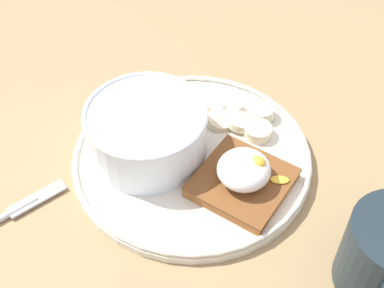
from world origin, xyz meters
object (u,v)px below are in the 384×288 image
(banana_slice_inner, at_px, (262,113))
(banana_slice_right, at_px, (241,122))
(banana_slice_front, at_px, (213,103))
(banana_slice_back, at_px, (235,108))
(toast_slice, at_px, (242,182))
(banana_slice_outer, at_px, (258,131))
(oatmeal_bowl, at_px, (147,131))
(banana_slice_left, at_px, (221,121))
(knife, at_px, (10,214))
(poached_egg, at_px, (245,169))

(banana_slice_inner, bearing_deg, banana_slice_right, -25.75)
(banana_slice_front, xyz_separation_m, banana_slice_back, (-0.01, 0.03, -0.00))
(toast_slice, xyz_separation_m, banana_slice_outer, (-0.08, -0.02, -0.00))
(toast_slice, height_order, banana_slice_back, toast_slice)
(oatmeal_bowl, xyz_separation_m, banana_slice_left, (-0.09, 0.05, -0.03))
(knife, bearing_deg, oatmeal_bowl, 154.68)
(banana_slice_front, distance_m, knife, 0.29)
(poached_egg, relative_size, banana_slice_outer, 2.21)
(banana_slice_back, relative_size, banana_slice_outer, 0.92)
(knife, bearing_deg, banana_slice_outer, 145.57)
(banana_slice_outer, height_order, knife, banana_slice_outer)
(poached_egg, xyz_separation_m, banana_slice_inner, (-0.11, -0.04, -0.02))
(banana_slice_outer, bearing_deg, toast_slice, 16.75)
(banana_slice_left, bearing_deg, banana_slice_inner, 138.83)
(oatmeal_bowl, height_order, banana_slice_front, oatmeal_bowl)
(oatmeal_bowl, distance_m, banana_slice_front, 0.11)
(toast_slice, bearing_deg, banana_slice_outer, -163.25)
(poached_egg, bearing_deg, oatmeal_bowl, -83.42)
(oatmeal_bowl, distance_m, knife, 0.18)
(poached_egg, xyz_separation_m, knife, (0.17, -0.20, -0.04))
(oatmeal_bowl, distance_m, banana_slice_outer, 0.14)
(banana_slice_right, bearing_deg, knife, -30.09)
(knife, bearing_deg, banana_slice_front, 159.13)
(banana_slice_left, bearing_deg, oatmeal_bowl, -31.05)
(banana_slice_back, xyz_separation_m, knife, (0.28, -0.13, -0.01))
(oatmeal_bowl, relative_size, banana_slice_front, 3.00)
(toast_slice, height_order, banana_slice_outer, same)
(banana_slice_inner, relative_size, banana_slice_outer, 0.97)
(poached_egg, distance_m, banana_slice_outer, 0.09)
(knife, bearing_deg, banana_slice_back, 154.97)
(poached_egg, distance_m, banana_slice_inner, 0.12)
(banana_slice_inner, bearing_deg, banana_slice_back, -73.12)
(banana_slice_inner, relative_size, knife, 0.26)
(poached_egg, bearing_deg, knife, -49.13)
(banana_slice_right, bearing_deg, banana_slice_left, -61.82)
(banana_slice_inner, bearing_deg, banana_slice_outer, 20.57)
(oatmeal_bowl, bearing_deg, banana_slice_left, 148.95)
(poached_egg, relative_size, banana_slice_back, 2.41)
(banana_slice_front, relative_size, banana_slice_left, 1.32)
(poached_egg, height_order, banana_slice_outer, poached_egg)
(poached_egg, height_order, banana_slice_inner, poached_egg)
(oatmeal_bowl, relative_size, knife, 1.08)
(banana_slice_right, bearing_deg, banana_slice_inner, 154.25)
(banana_slice_left, relative_size, banana_slice_back, 1.13)
(poached_egg, relative_size, banana_slice_left, 2.13)
(toast_slice, relative_size, banana_slice_outer, 2.85)
(poached_egg, height_order, banana_slice_back, poached_egg)
(banana_slice_outer, bearing_deg, banana_slice_left, -78.62)
(banana_slice_right, relative_size, banana_slice_outer, 1.28)
(toast_slice, xyz_separation_m, banana_slice_front, (-0.09, -0.10, 0.00))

